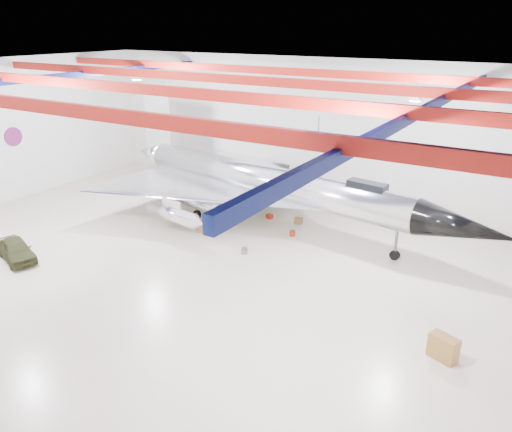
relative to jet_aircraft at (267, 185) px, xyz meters
The scene contains 15 objects.
floor 8.29m from the jet_aircraft, 89.24° to the right, with size 40.00×40.00×0.00m, color #C1B499.
wall_back 7.69m from the jet_aircraft, 89.17° to the left, with size 40.00×40.00×0.00m, color silver.
ceiling 11.38m from the jet_aircraft, 89.24° to the right, with size 40.00×40.00×0.00m, color #0A0F38.
ceiling_structure 10.89m from the jet_aircraft, 89.24° to the right, with size 39.50×29.50×1.08m.
wall_roundel 20.80m from the jet_aircraft, 163.63° to the right, with size 1.50×1.50×0.10m, color #B21414.
jet_aircraft is the anchor object (origin of this frame).
jeep 16.56m from the jet_aircraft, 125.72° to the right, with size 1.54×3.83×1.30m, color #2F3118.
desk 17.55m from the jet_aircraft, 33.92° to the right, with size 1.21×0.61×1.11m, color brown.
crate_ply 4.50m from the jet_aircraft, 139.80° to the right, with size 0.58×0.46×0.40m, color olive.
toolbox_red 2.65m from the jet_aircraft, 97.13° to the left, with size 0.45×0.36×0.31m, color #A52510.
engine_drum 6.19m from the jet_aircraft, 73.36° to the right, with size 0.41×0.41×0.37m, color #59595B.
parts_bin 3.44m from the jet_aircraft, 21.77° to the left, with size 0.56×0.45×0.39m, color olive.
crate_small 8.48m from the jet_aircraft, 161.43° to the right, with size 0.38×0.30×0.27m, color #59595B.
tool_chest 4.06m from the jet_aircraft, 25.58° to the right, with size 0.40×0.40×0.36m, color #A52510.
oil_barrel 5.44m from the jet_aircraft, 123.15° to the right, with size 0.59×0.47×0.41m, color olive.
Camera 1 is at (16.88, -21.07, 13.35)m, focal length 35.00 mm.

